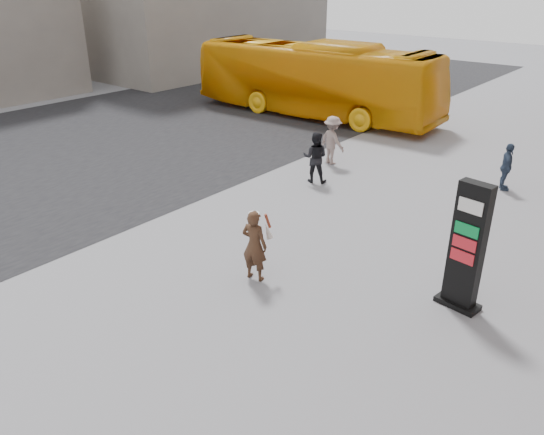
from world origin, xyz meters
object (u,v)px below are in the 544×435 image
Objects in this scene: woman at (255,244)px; pedestrian_b at (332,140)px; info_pylon at (467,247)px; pedestrian_c at (507,167)px; pedestrian_a at (315,157)px; bus at (314,79)px.

pedestrian_b is (-3.17, 7.92, 0.01)m from woman.
info_pylon reaches higher than pedestrian_c.
info_pylon reaches higher than pedestrian_a.
bus reaches higher than pedestrian_b.
info_pylon is 7.80m from pedestrian_a.
info_pylon is 4.51m from woman.
woman is 1.00× the size of pedestrian_a.
woman is 0.97× the size of pedestrian_b.
bus is at bearing -79.95° from pedestrian_a.
bus reaches higher than woman.
pedestrian_c is at bearing -116.17° from woman.
pedestrian_b is (-7.23, 6.03, -0.51)m from info_pylon.
woman is at bearing -151.85° from bus.
pedestrian_c is (2.60, 9.30, -0.10)m from woman.
pedestrian_c is (5.77, 1.38, -0.11)m from pedestrian_b.
pedestrian_a is (-2.57, 5.99, -0.02)m from woman.
woman is 15.71m from bus.
pedestrian_b is 1.14× the size of pedestrian_c.
bus is 8.14× the size of pedestrian_c.
pedestrian_a is at bearing -77.36° from woman.
pedestrian_c is at bearing -151.01° from pedestrian_b.
info_pylon is at bearing -136.40° from bus.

